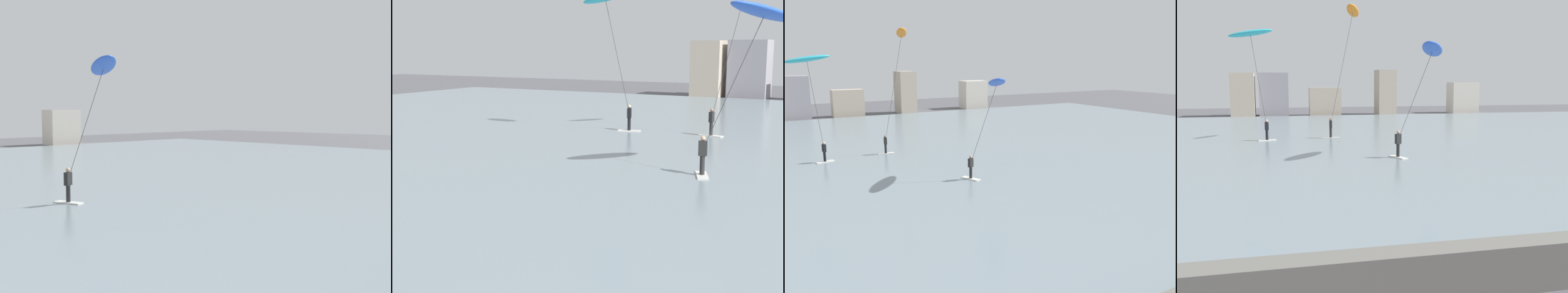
# 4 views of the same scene
# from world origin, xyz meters

# --- Properties ---
(water_bay) EXTENTS (84.00, 52.00, 0.10)m
(water_bay) POSITION_xyz_m (0.00, 30.77, 0.05)
(water_bay) COLOR gray
(water_bay) RESTS_ON ground
(kitesurfer_blue) EXTENTS (3.88, 3.67, 6.94)m
(kitesurfer_blue) POSITION_xyz_m (2.37, 20.78, 6.09)
(kitesurfer_blue) COLOR silver
(kitesurfer_blue) RESTS_ON water_bay
(kitesurfer_cyan) EXTENTS (3.28, 2.65, 8.46)m
(kitesurfer_cyan) POSITION_xyz_m (-8.19, 29.08, 7.40)
(kitesurfer_cyan) COLOR silver
(kitesurfer_cyan) RESTS_ON water_bay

